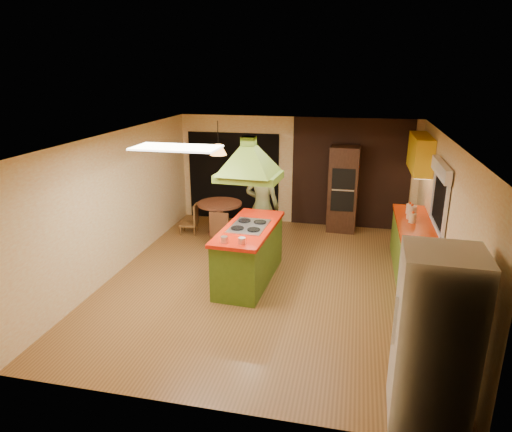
% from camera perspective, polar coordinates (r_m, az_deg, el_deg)
% --- Properties ---
extents(ground, '(6.50, 6.50, 0.00)m').
position_cam_1_polar(ground, '(8.06, 1.63, -8.03)').
color(ground, olive).
rests_on(ground, ground).
extents(room_walls, '(5.50, 6.50, 6.50)m').
position_cam_1_polar(room_walls, '(7.59, 1.71, 0.48)').
color(room_walls, '#FAE5B3').
rests_on(room_walls, ground).
extents(ceiling_plane, '(6.50, 6.50, 0.00)m').
position_cam_1_polar(ceiling_plane, '(7.31, 1.80, 9.86)').
color(ceiling_plane, silver).
rests_on(ceiling_plane, room_walls).
extents(brick_panel, '(2.64, 0.03, 2.50)m').
position_cam_1_polar(brick_panel, '(10.60, 11.71, 5.16)').
color(brick_panel, '#381E14').
rests_on(brick_panel, ground).
extents(nook_opening, '(2.20, 0.03, 2.10)m').
position_cam_1_polar(nook_opening, '(11.01, -2.84, 4.93)').
color(nook_opening, black).
rests_on(nook_opening, ground).
extents(right_counter, '(0.62, 3.05, 0.92)m').
position_cam_1_polar(right_counter, '(8.38, 19.21, -4.57)').
color(right_counter, olive).
rests_on(right_counter, ground).
extents(upper_cabinets, '(0.34, 1.40, 0.70)m').
position_cam_1_polar(upper_cabinets, '(9.53, 19.85, 7.36)').
color(upper_cabinets, yellow).
rests_on(upper_cabinets, room_walls).
extents(window_right, '(0.12, 1.35, 1.06)m').
position_cam_1_polar(window_right, '(7.84, 22.12, 3.66)').
color(window_right, black).
rests_on(window_right, room_walls).
extents(fluor_panel, '(1.20, 0.60, 0.03)m').
position_cam_1_polar(fluor_panel, '(6.48, -9.93, 8.42)').
color(fluor_panel, white).
rests_on(fluor_panel, ceiling_plane).
extents(kitchen_island, '(0.91, 2.03, 1.01)m').
position_cam_1_polar(kitchen_island, '(7.87, -0.87, -4.67)').
color(kitchen_island, '#4B6E1B').
rests_on(kitchen_island, ground).
extents(range_hood, '(1.06, 0.80, 0.79)m').
position_cam_1_polar(range_hood, '(7.38, -0.93, 7.97)').
color(range_hood, olive).
rests_on(range_hood, ceiling_plane).
extents(man, '(0.74, 0.54, 1.88)m').
position_cam_1_polar(man, '(8.97, 0.78, 1.19)').
color(man, '#4E502A').
rests_on(man, ground).
extents(refrigerator, '(0.80, 0.76, 1.88)m').
position_cam_1_polar(refrigerator, '(5.09, 21.45, -13.99)').
color(refrigerator, white).
rests_on(refrigerator, ground).
extents(wall_oven, '(0.66, 0.62, 1.92)m').
position_cam_1_polar(wall_oven, '(10.39, 10.85, 3.33)').
color(wall_oven, '#422415').
rests_on(wall_oven, ground).
extents(dining_table, '(0.97, 0.97, 0.73)m').
position_cam_1_polar(dining_table, '(10.08, -4.54, 0.48)').
color(dining_table, brown).
rests_on(dining_table, ground).
extents(chair_left, '(0.41, 0.41, 0.68)m').
position_cam_1_polar(chair_left, '(10.26, -8.42, -0.35)').
color(chair_left, brown).
rests_on(chair_left, ground).
extents(chair_near, '(0.46, 0.46, 0.78)m').
position_cam_1_polar(chair_near, '(9.46, -4.20, -1.48)').
color(chair_near, brown).
rests_on(chair_near, ground).
extents(pendant_lamp, '(0.45, 0.45, 0.23)m').
position_cam_1_polar(pendant_lamp, '(9.75, -4.74, 8.28)').
color(pendant_lamp, '#FF9E3F').
rests_on(pendant_lamp, ceiling_plane).
extents(canister_large, '(0.22, 0.22, 0.24)m').
position_cam_1_polar(canister_large, '(8.74, 18.87, 0.43)').
color(canister_large, beige).
rests_on(canister_large, right_counter).
extents(canister_medium, '(0.14, 0.14, 0.18)m').
position_cam_1_polar(canister_medium, '(9.06, 18.65, 0.86)').
color(canister_medium, '#FFEFCD').
rests_on(canister_medium, right_counter).
extents(canister_small, '(0.13, 0.13, 0.17)m').
position_cam_1_polar(canister_small, '(8.54, 18.99, -0.24)').
color(canister_small, beige).
rests_on(canister_small, right_counter).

